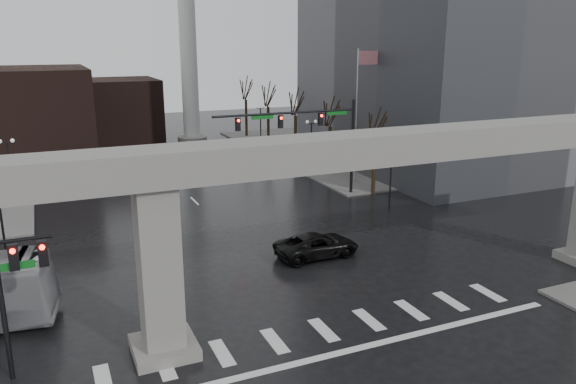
% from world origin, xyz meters
% --- Properties ---
extents(ground, '(160.00, 160.00, 0.00)m').
position_xyz_m(ground, '(0.00, 0.00, 0.00)').
color(ground, black).
rests_on(ground, ground).
extents(sidewalk_ne, '(28.00, 36.00, 0.15)m').
position_xyz_m(sidewalk_ne, '(26.00, 36.00, 0.07)').
color(sidewalk_ne, '#63625F').
rests_on(sidewalk_ne, ground).
extents(elevated_guideway, '(48.00, 2.60, 8.70)m').
position_xyz_m(elevated_guideway, '(1.26, 0.00, 6.88)').
color(elevated_guideway, gray).
rests_on(elevated_guideway, ground).
extents(building_far_left, '(16.00, 14.00, 10.00)m').
position_xyz_m(building_far_left, '(-14.00, 42.00, 5.00)').
color(building_far_left, black).
rests_on(building_far_left, ground).
extents(building_far_mid, '(10.00, 10.00, 8.00)m').
position_xyz_m(building_far_mid, '(-2.00, 52.00, 4.00)').
color(building_far_mid, black).
rests_on(building_far_mid, ground).
extents(smokestack, '(3.60, 3.60, 30.00)m').
position_xyz_m(smokestack, '(6.00, 46.00, 13.35)').
color(smokestack, silver).
rests_on(smokestack, ground).
extents(signal_mast_arm, '(12.12, 0.43, 8.00)m').
position_xyz_m(signal_mast_arm, '(8.99, 18.80, 5.83)').
color(signal_mast_arm, black).
rests_on(signal_mast_arm, ground).
extents(signal_left_pole, '(2.30, 0.30, 6.00)m').
position_xyz_m(signal_left_pole, '(-12.25, 0.50, 4.07)').
color(signal_left_pole, black).
rests_on(signal_left_pole, ground).
extents(flagpole_assembly, '(2.06, 0.12, 12.00)m').
position_xyz_m(flagpole_assembly, '(15.29, 22.00, 7.53)').
color(flagpole_assembly, silver).
rests_on(flagpole_assembly, ground).
extents(lamp_right_0, '(1.22, 0.32, 5.11)m').
position_xyz_m(lamp_right_0, '(13.50, 14.00, 3.47)').
color(lamp_right_0, black).
rests_on(lamp_right_0, ground).
extents(lamp_right_1, '(1.22, 0.32, 5.11)m').
position_xyz_m(lamp_right_1, '(13.50, 28.00, 3.47)').
color(lamp_right_1, black).
rests_on(lamp_right_1, ground).
extents(lamp_right_2, '(1.22, 0.32, 5.11)m').
position_xyz_m(lamp_right_2, '(13.50, 42.00, 3.47)').
color(lamp_right_2, black).
rests_on(lamp_right_2, ground).
extents(lamp_left_1, '(1.22, 0.32, 5.11)m').
position_xyz_m(lamp_left_1, '(-13.50, 28.00, 3.47)').
color(lamp_left_1, black).
rests_on(lamp_left_1, ground).
extents(lamp_left_2, '(1.22, 0.32, 5.11)m').
position_xyz_m(lamp_left_2, '(-13.50, 42.00, 3.47)').
color(lamp_left_2, black).
rests_on(lamp_left_2, ground).
extents(tree_right_0, '(1.09, 1.58, 7.50)m').
position_xyz_m(tree_right_0, '(14.53, 18.02, 2.79)').
color(tree_right_0, black).
rests_on(tree_right_0, ground).
extents(tree_right_1, '(1.09, 1.61, 7.67)m').
position_xyz_m(tree_right_1, '(14.53, 26.02, 2.85)').
color(tree_right_1, black).
rests_on(tree_right_1, ground).
extents(tree_right_2, '(1.10, 1.63, 7.85)m').
position_xyz_m(tree_right_2, '(14.53, 34.02, 2.91)').
color(tree_right_2, black).
rests_on(tree_right_2, ground).
extents(tree_right_3, '(1.11, 1.66, 8.02)m').
position_xyz_m(tree_right_3, '(14.53, 42.02, 2.98)').
color(tree_right_3, black).
rests_on(tree_right_3, ground).
extents(tree_right_4, '(1.12, 1.69, 8.19)m').
position_xyz_m(tree_right_4, '(14.53, 50.02, 3.04)').
color(tree_right_4, black).
rests_on(tree_right_4, ground).
extents(pickup_truck, '(5.24, 2.53, 1.44)m').
position_xyz_m(pickup_truck, '(3.73, 7.13, 0.72)').
color(pickup_truck, black).
rests_on(pickup_truck, ground).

